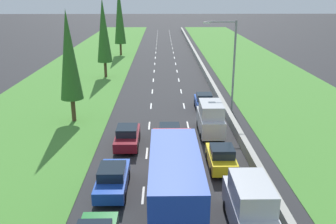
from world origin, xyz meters
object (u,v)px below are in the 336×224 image
Objects in this scene: silver_van_right_lane_fourth at (211,118)px; street_light_mast at (231,60)px; poplar_tree_second at (69,56)px; poplar_tree_fourth at (119,15)px; yellow_hatchback_right_lane at (221,158)px; poplar_tree_third at (103,31)px; blue_box_truck_centre_lane at (175,184)px; blue_hatchback_right_lane at (204,101)px; black_sedan_centre_lane at (170,135)px; blue_sedan_left_lane at (113,179)px; maroon_sedan_left_lane at (127,136)px; silver_van_right_lane at (250,205)px.

street_light_mast is (2.64, 6.29, 3.83)m from silver_van_right_lane_fourth.
poplar_tree_fourth reaches higher than poplar_tree_second.
poplar_tree_third is (-11.93, 28.66, 5.65)m from yellow_hatchback_right_lane.
blue_box_truck_centre_lane is at bearing -119.58° from yellow_hatchback_right_lane.
yellow_hatchback_right_lane is 13.44m from blue_hatchback_right_lane.
poplar_tree_fourth is 1.43× the size of street_light_mast.
black_sedan_centre_lane is 1.15× the size of blue_hatchback_right_lane.
blue_box_truck_centre_lane is 10.29m from black_sedan_centre_lane.
silver_van_right_lane_fourth is 0.38× the size of poplar_tree_fourth.
blue_sedan_left_lane and maroon_sedan_left_lane have the same top height.
street_light_mast is (2.71, 12.78, 4.40)m from yellow_hatchback_right_lane.
silver_van_right_lane_fourth reaches higher than blue_hatchback_right_lane.
maroon_sedan_left_lane is at bearing -137.25° from street_light_mast.
maroon_sedan_left_lane is at bearing -78.03° from poplar_tree_third.
street_light_mast is (14.94, 2.81, -0.92)m from poplar_tree_second.
blue_hatchback_right_lane is at bearing 68.05° from black_sedan_centre_lane.
poplar_tree_second is at bearing 140.79° from yellow_hatchback_right_lane.
poplar_tree_fourth is at bearing 102.51° from silver_van_right_lane.
blue_sedan_left_lane is 1.15× the size of yellow_hatchback_right_lane.
yellow_hatchback_right_lane is 16.65m from poplar_tree_second.
yellow_hatchback_right_lane is at bearing -91.23° from blue_hatchback_right_lane.
poplar_tree_fourth is 38.00m from street_light_mast.
blue_sedan_left_lane is 0.50× the size of street_light_mast.
maroon_sedan_left_lane is at bearing 148.85° from yellow_hatchback_right_lane.
poplar_tree_third is at bearing 109.09° from silver_van_right_lane.
poplar_tree_third is at bearing 98.89° from blue_sedan_left_lane.
black_sedan_centre_lane is 0.92× the size of silver_van_right_lane_fourth.
yellow_hatchback_right_lane is (7.01, 2.79, 0.02)m from blue_sedan_left_lane.
silver_van_right_lane reaches higher than yellow_hatchback_right_lane.
silver_van_right_lane_fourth is at bearing -15.78° from poplar_tree_second.
blue_hatchback_right_lane is (7.30, 16.22, 0.02)m from blue_sedan_left_lane.
poplar_tree_fourth is (-11.86, 41.34, 6.10)m from silver_van_right_lane_fourth.
poplar_tree_third is (-12.27, 35.45, 5.09)m from silver_van_right_lane.
blue_sedan_left_lane is at bearing -158.30° from yellow_hatchback_right_lane.
blue_hatchback_right_lane is at bearing -70.66° from poplar_tree_fourth.
silver_van_right_lane is at bearing -71.16° from black_sedan_centre_lane.
blue_sedan_left_lane is at bearing -114.23° from blue_hatchback_right_lane.
blue_hatchback_right_lane is (0.21, 6.94, -0.56)m from silver_van_right_lane_fourth.
silver_van_right_lane_fourth is 7.82m from street_light_mast.
blue_sedan_left_lane is at bearing -117.11° from black_sedan_centre_lane.
blue_sedan_left_lane is 8.39m from silver_van_right_lane.
poplar_tree_fourth is at bearing 98.87° from blue_box_truck_centre_lane.
black_sedan_centre_lane is 4.21m from silver_van_right_lane_fourth.
maroon_sedan_left_lane is 44.57m from poplar_tree_fourth.
blue_box_truck_centre_lane reaches higher than silver_van_right_lane_fourth.
black_sedan_centre_lane is 0.41× the size of poplar_tree_third.
poplar_tree_fourth is (-11.78, 47.83, 6.66)m from yellow_hatchback_right_lane.
poplar_tree_third is at bearing 128.75° from blue_hatchback_right_lane.
blue_sedan_left_lane is 6.86m from maroon_sedan_left_lane.
maroon_sedan_left_lane is 13.58m from street_light_mast.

